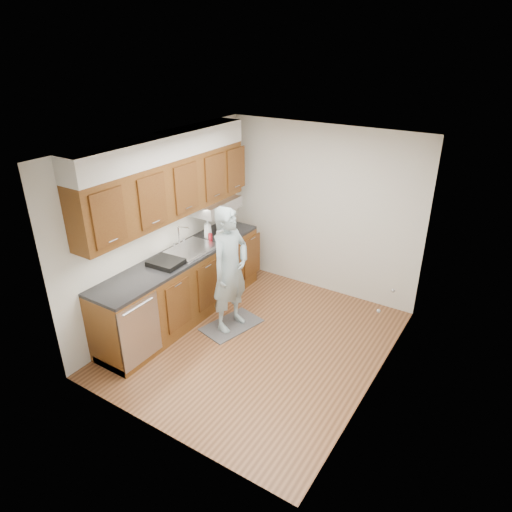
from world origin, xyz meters
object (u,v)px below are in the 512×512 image
Objects in this scene: soap_bottle_b at (221,227)px; soda_can at (210,237)px; person at (230,262)px; soap_bottle_a at (208,228)px; dish_rack at (166,262)px; soap_bottle_c at (220,231)px.

soda_can is (0.03, -0.28, -0.05)m from soap_bottle_b.
soap_bottle_a is at bearing 60.61° from person.
soap_bottle_b is 1.89× the size of soda_can.
dish_rack is (0.02, -1.19, -0.07)m from soap_bottle_b.
soap_bottle_b is 1.19m from dish_rack.
soap_bottle_b is 0.29m from soda_can.
soap_bottle_b is 0.51× the size of dish_rack.
person is at bearing -47.06° from soap_bottle_b.
soap_bottle_b is (0.06, 0.23, -0.05)m from soap_bottle_a.
person is 6.28× the size of soap_bottle_a.
soap_bottle_a reaches higher than soda_can.
soap_bottle_b is at bearing 118.26° from soap_bottle_c.
soap_bottle_a is 0.24m from soap_bottle_b.
dish_rack is (0.07, -0.96, -0.12)m from soap_bottle_a.
person is 12.62× the size of soap_bottle_c.
soda_can is at bearing 60.48° from person.
person reaches higher than soap_bottle_b.
soap_bottle_a is 0.14m from soda_can.
person is 4.79× the size of dish_rack.
person reaches higher than dish_rack.
soda_can is 0.90m from dish_rack.
soap_bottle_b is 0.09m from soap_bottle_c.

